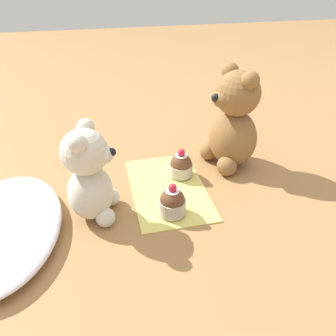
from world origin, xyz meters
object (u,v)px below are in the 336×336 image
teddy_bear_cream (90,176)px  cupcake_near_tan_bear (181,166)px  teddy_bear_tan (233,123)px  cupcake_near_cream_bear (172,202)px

teddy_bear_cream → cupcake_near_tan_bear: bearing=-52.1°
teddy_bear_tan → cupcake_near_tan_bear: teddy_bear_tan is taller
teddy_bear_tan → cupcake_near_cream_bear: (-0.16, 0.19, -0.08)m
teddy_bear_cream → cupcake_near_tan_bear: size_ratio=2.88×
cupcake_near_cream_bear → cupcake_near_tan_bear: bearing=-21.8°
teddy_bear_cream → teddy_bear_tan: 0.36m
cupcake_near_cream_bear → teddy_bear_cream: bearing=76.2°
teddy_bear_cream → cupcake_near_tan_bear: (0.09, -0.20, -0.06)m
teddy_bear_tan → cupcake_near_cream_bear: size_ratio=3.45×
teddy_bear_cream → teddy_bear_tan: (0.12, -0.34, 0.02)m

